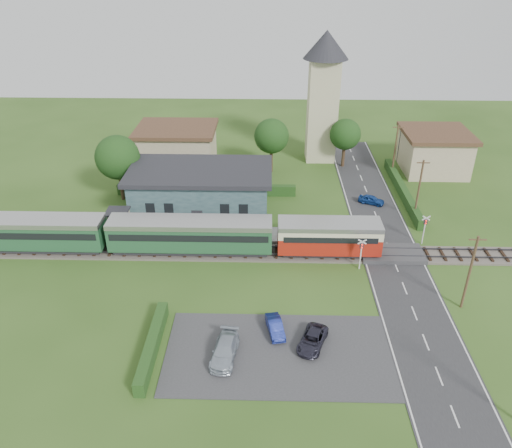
{
  "coord_description": "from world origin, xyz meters",
  "views": [
    {
      "loc": [
        -2.45,
        -40.15,
        26.91
      ],
      "look_at": [
        -3.57,
        4.0,
        2.29
      ],
      "focal_mm": 35.0,
      "sensor_mm": 36.0,
      "label": 1
    }
  ],
  "objects_px": {
    "car_park_dark": "(312,340)",
    "car_on_road": "(371,200)",
    "car_park_silver": "(225,350)",
    "crossing_signal_near": "(361,250)",
    "equipment_hut": "(119,221)",
    "crossing_signal_far": "(425,226)",
    "pedestrian_near": "(253,227)",
    "house_east": "(434,151)",
    "house_west": "(177,146)",
    "station_building": "(201,190)",
    "train": "(158,234)",
    "church_tower": "(324,88)",
    "car_park_blue": "(275,327)",
    "pedestrian_far": "(125,228)"
  },
  "relations": [
    {
      "from": "car_on_road",
      "to": "crossing_signal_far",
      "type": "bearing_deg",
      "value": -133.31
    },
    {
      "from": "station_building",
      "to": "car_on_road",
      "type": "bearing_deg",
      "value": 6.9
    },
    {
      "from": "car_park_dark",
      "to": "car_on_road",
      "type": "bearing_deg",
      "value": 90.9
    },
    {
      "from": "crossing_signal_near",
      "to": "train",
      "type": "bearing_deg",
      "value": 172.98
    },
    {
      "from": "train",
      "to": "house_east",
      "type": "bearing_deg",
      "value": 33.57
    },
    {
      "from": "church_tower",
      "to": "house_east",
      "type": "distance_m",
      "value": 17.21
    },
    {
      "from": "house_west",
      "to": "crossing_signal_far",
      "type": "bearing_deg",
      "value": -35.77
    },
    {
      "from": "train",
      "to": "car_park_dark",
      "type": "bearing_deg",
      "value": -42.45
    },
    {
      "from": "church_tower",
      "to": "crossing_signal_near",
      "type": "distance_m",
      "value": 29.57
    },
    {
      "from": "church_tower",
      "to": "equipment_hut",
      "type": "bearing_deg",
      "value": -135.25
    },
    {
      "from": "crossing_signal_near",
      "to": "car_on_road",
      "type": "xyz_separation_m",
      "value": [
        3.54,
        13.82,
        -1.57
      ]
    },
    {
      "from": "car_on_road",
      "to": "house_east",
      "type": "bearing_deg",
      "value": -18.93
    },
    {
      "from": "station_building",
      "to": "crossing_signal_near",
      "type": "relative_size",
      "value": 4.88
    },
    {
      "from": "crossing_signal_far",
      "to": "car_park_dark",
      "type": "bearing_deg",
      "value": -128.88
    },
    {
      "from": "car_park_silver",
      "to": "crossing_signal_near",
      "type": "bearing_deg",
      "value": 52.5
    },
    {
      "from": "car_park_silver",
      "to": "pedestrian_near",
      "type": "xyz_separation_m",
      "value": [
        1.55,
        17.71,
        0.5
      ]
    },
    {
      "from": "car_on_road",
      "to": "car_park_silver",
      "type": "xyz_separation_m",
      "value": [
        -15.41,
        -25.9,
        0.13
      ]
    },
    {
      "from": "equipment_hut",
      "to": "crossing_signal_far",
      "type": "xyz_separation_m",
      "value": [
        31.6,
        -0.81,
        0.39
      ]
    },
    {
      "from": "equipment_hut",
      "to": "house_west",
      "type": "relative_size",
      "value": 0.24
    },
    {
      "from": "house_east",
      "to": "car_park_dark",
      "type": "relative_size",
      "value": 2.36
    },
    {
      "from": "car_park_blue",
      "to": "pedestrian_near",
      "type": "distance_m",
      "value": 15.04
    },
    {
      "from": "equipment_hut",
      "to": "car_park_silver",
      "type": "xyz_separation_m",
      "value": [
        12.53,
        -17.69,
        -1.05
      ]
    },
    {
      "from": "crossing_signal_near",
      "to": "car_park_blue",
      "type": "distance_m",
      "value": 12.38
    },
    {
      "from": "station_building",
      "to": "crossing_signal_near",
      "type": "xyz_separation_m",
      "value": [
        16.4,
        -11.4,
        -0.55
      ]
    },
    {
      "from": "car_park_blue",
      "to": "crossing_signal_far",
      "type": "bearing_deg",
      "value": 30.71
    },
    {
      "from": "crossing_signal_far",
      "to": "pedestrian_near",
      "type": "bearing_deg",
      "value": 177.3
    },
    {
      "from": "church_tower",
      "to": "car_park_silver",
      "type": "height_order",
      "value": "church_tower"
    },
    {
      "from": "station_building",
      "to": "crossing_signal_far",
      "type": "bearing_deg",
      "value": -15.63
    },
    {
      "from": "station_building",
      "to": "crossing_signal_near",
      "type": "height_order",
      "value": "station_building"
    },
    {
      "from": "car_on_road",
      "to": "pedestrian_far",
      "type": "height_order",
      "value": "pedestrian_far"
    },
    {
      "from": "crossing_signal_far",
      "to": "crossing_signal_near",
      "type": "bearing_deg",
      "value": -146.31
    },
    {
      "from": "station_building",
      "to": "car_on_road",
      "type": "xyz_separation_m",
      "value": [
        19.94,
        2.41,
        -2.13
      ]
    },
    {
      "from": "crossing_signal_near",
      "to": "pedestrian_far",
      "type": "distance_m",
      "value": 24.27
    },
    {
      "from": "pedestrian_near",
      "to": "car_park_silver",
      "type": "bearing_deg",
      "value": 81.95
    },
    {
      "from": "car_on_road",
      "to": "car_park_silver",
      "type": "bearing_deg",
      "value": 173.84
    },
    {
      "from": "station_building",
      "to": "crossing_signal_near",
      "type": "bearing_deg",
      "value": -34.81
    },
    {
      "from": "car_park_dark",
      "to": "crossing_signal_near",
      "type": "bearing_deg",
      "value": 84.4
    },
    {
      "from": "train",
      "to": "crossing_signal_far",
      "type": "height_order",
      "value": "train"
    },
    {
      "from": "crossing_signal_near",
      "to": "equipment_hut",
      "type": "bearing_deg",
      "value": 167.06
    },
    {
      "from": "station_building",
      "to": "train",
      "type": "relative_size",
      "value": 0.37
    },
    {
      "from": "train",
      "to": "pedestrian_near",
      "type": "height_order",
      "value": "train"
    },
    {
      "from": "crossing_signal_far",
      "to": "car_park_dark",
      "type": "xyz_separation_m",
      "value": [
        -12.47,
        -15.46,
        -1.54
      ]
    },
    {
      "from": "crossing_signal_near",
      "to": "car_park_silver",
      "type": "relative_size",
      "value": 0.77
    },
    {
      "from": "equipment_hut",
      "to": "crossing_signal_near",
      "type": "height_order",
      "value": "crossing_signal_near"
    },
    {
      "from": "train",
      "to": "crossing_signal_near",
      "type": "xyz_separation_m",
      "value": [
        19.55,
        -2.41,
        -0.04
      ]
    },
    {
      "from": "station_building",
      "to": "car_park_silver",
      "type": "xyz_separation_m",
      "value": [
        4.53,
        -23.48,
        -2.0
      ]
    },
    {
      "from": "crossing_signal_near",
      "to": "pedestrian_far",
      "type": "height_order",
      "value": "crossing_signal_near"
    },
    {
      "from": "house_west",
      "to": "car_on_road",
      "type": "bearing_deg",
      "value": -24.93
    },
    {
      "from": "train",
      "to": "car_park_silver",
      "type": "bearing_deg",
      "value": -62.08
    },
    {
      "from": "church_tower",
      "to": "pedestrian_far",
      "type": "xyz_separation_m",
      "value": [
        -22.31,
        -23.29,
        -8.94
      ]
    }
  ]
}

